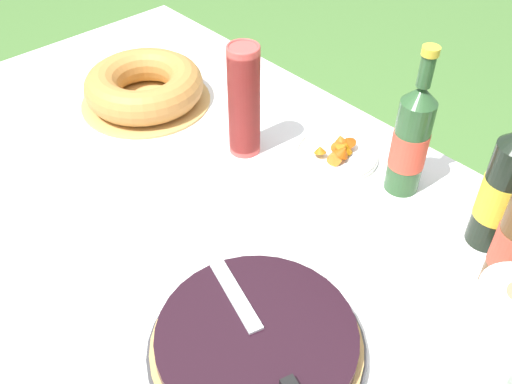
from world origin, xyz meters
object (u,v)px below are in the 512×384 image
at_px(berry_tart, 257,343).
at_px(serving_knife, 265,345).
at_px(cup_stack, 244,101).
at_px(bundt_cake, 144,87).
at_px(juice_bottle_red, 504,189).
at_px(cider_bottle_green, 411,140).
at_px(snack_plate_near, 337,153).
at_px(paper_towel_roll, 497,345).

bearing_deg(berry_tart, serving_knife, -15.83).
relative_size(berry_tart, cup_stack, 1.33).
bearing_deg(cup_stack, bundt_cake, -170.24).
relative_size(berry_tart, juice_bottle_red, 1.02).
relative_size(serving_knife, juice_bottle_red, 1.06).
distance_m(serving_knife, bundt_cake, 0.84).
xyz_separation_m(cider_bottle_green, snack_plate_near, (-0.16, -0.03, -0.11)).
height_order(berry_tart, bundt_cake, bundt_cake).
bearing_deg(cider_bottle_green, snack_plate_near, -171.15).
height_order(bundt_cake, cup_stack, cup_stack).
height_order(cider_bottle_green, juice_bottle_red, juice_bottle_red).
xyz_separation_m(bundt_cake, cup_stack, (0.33, 0.06, 0.09)).
distance_m(cider_bottle_green, paper_towel_roll, 0.48).
height_order(berry_tart, snack_plate_near, same).
xyz_separation_m(berry_tart, serving_knife, (0.03, -0.01, 0.04)).
distance_m(serving_knife, cup_stack, 0.58).
distance_m(berry_tart, bundt_cake, 0.81).
xyz_separation_m(serving_knife, cider_bottle_green, (-0.12, 0.52, 0.06)).
relative_size(cup_stack, juice_bottle_red, 0.77).
bearing_deg(cider_bottle_green, juice_bottle_red, -1.44).
bearing_deg(juice_bottle_red, berry_tart, -102.65).
relative_size(cider_bottle_green, snack_plate_near, 1.71).
height_order(berry_tart, juice_bottle_red, juice_bottle_red).
height_order(bundt_cake, paper_towel_roll, paper_towel_roll).
bearing_deg(bundt_cake, cup_stack, 9.76).
xyz_separation_m(bundt_cake, paper_towel_roll, (1.03, -0.08, 0.07)).
height_order(cup_stack, snack_plate_near, cup_stack).
xyz_separation_m(juice_bottle_red, snack_plate_near, (-0.37, -0.02, -0.12)).
height_order(berry_tart, cup_stack, cup_stack).
distance_m(cup_stack, cider_bottle_green, 0.37).
xyz_separation_m(bundt_cake, snack_plate_near, (0.49, 0.19, -0.03)).
bearing_deg(berry_tart, cup_stack, 140.69).
bearing_deg(paper_towel_roll, cider_bottle_green, 141.02).
xyz_separation_m(serving_knife, bundt_cake, (-0.78, 0.30, -0.02)).
height_order(juice_bottle_red, paper_towel_roll, juice_bottle_red).
bearing_deg(cider_bottle_green, bundt_cake, -161.57).
relative_size(serving_knife, paper_towel_roll, 1.55).
bearing_deg(serving_knife, paper_towel_roll, -122.85).
relative_size(juice_bottle_red, paper_towel_roll, 1.47).
height_order(serving_knife, bundt_cake, bundt_cake).
distance_m(berry_tart, juice_bottle_red, 0.53).
relative_size(berry_tart, snack_plate_near, 1.82).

